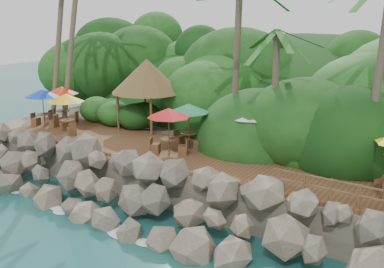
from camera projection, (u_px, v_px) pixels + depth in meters
The scene contains 11 objects.
ground at pixel (118, 236), 19.56m from camera, with size 140.00×140.00×0.00m, color #19514F.
land_base at pixel (267, 135), 32.15m from camera, with size 32.00×25.20×2.10m, color gray.
jungle_hill at pixel (301, 128), 38.46m from camera, with size 44.80×28.00×15.40m, color #143811.
seawall at pixel (146, 197), 20.86m from camera, with size 29.00×4.00×2.30m, color gray, non-canonical shape.
terrace at pixel (192, 155), 23.81m from camera, with size 26.00×5.00×0.20m, color brown.
jungle_foliage at pixel (260, 152), 31.62m from camera, with size 44.00×16.00×12.00m, color #143811, non-canonical shape.
foam_line at pixel (123, 233), 19.79m from camera, with size 25.20×0.80×0.06m.
palapa at pixel (147, 76), 28.43m from camera, with size 4.74×4.74×4.60m.
dining_clusters at pixel (194, 116), 23.17m from camera, with size 25.94×5.10×2.54m.
railing at pixel (375, 198), 16.46m from camera, with size 8.30×0.10×1.00m.
waiter at pixel (312, 154), 20.68m from camera, with size 0.68×0.45×1.86m, color silver.
Camera 1 is at (12.55, -12.90, 9.52)m, focal length 40.72 mm.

